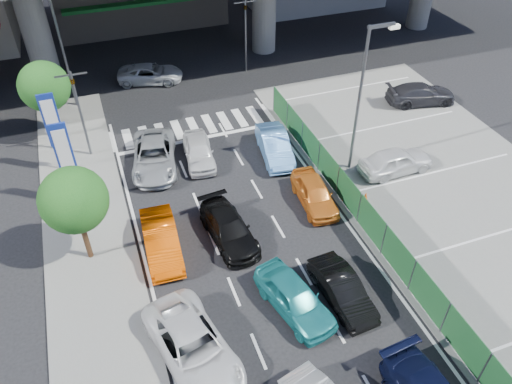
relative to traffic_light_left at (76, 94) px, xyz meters
name	(u,v)px	position (x,y,z in m)	size (l,w,h in m)	color
ground	(269,281)	(6.20, -12.00, -3.94)	(120.00, 120.00, 0.00)	black
parking_lot	(455,196)	(17.20, -10.00, -3.91)	(12.00, 28.00, 0.06)	slate
sidewalk_left	(91,257)	(-0.80, -8.00, -3.88)	(4.00, 30.00, 0.12)	slate
fence_run	(370,222)	(11.50, -11.00, -3.04)	(0.16, 22.00, 1.80)	#1B5026
traffic_light_left	(76,94)	(0.00, 0.00, 0.00)	(1.60, 1.24, 5.20)	#595B60
traffic_light_right	(245,18)	(11.70, 7.00, 0.00)	(1.60, 1.24, 5.20)	#595B60
street_lamp_right	(364,89)	(13.37, -6.00, 0.83)	(1.65, 0.22, 8.00)	#595B60
street_lamp_left	(62,35)	(-0.13, 6.00, 0.83)	(1.65, 0.22, 8.00)	#595B60
signboard_near	(64,154)	(-1.00, -4.01, -0.87)	(0.80, 0.14, 4.70)	#595B60
signboard_far	(53,123)	(-1.40, -1.01, -0.87)	(0.80, 0.14, 4.70)	#595B60
tree_near	(74,200)	(-0.80, -8.00, -0.55)	(2.80, 2.80, 4.80)	#382314
tree_far	(44,87)	(-1.60, 2.50, -0.55)	(2.80, 2.80, 4.80)	#382314
sedan_white_mid_left	(193,346)	(2.28, -14.40, -3.25)	(2.29, 4.97, 1.38)	silver
taxi_teal_mid	(295,298)	(6.62, -13.64, -3.25)	(1.63, 4.05, 1.38)	teal
hatch_black_mid_right	(342,290)	(8.62, -13.88, -3.32)	(1.30, 3.73, 1.23)	black
taxi_orange_left	(161,240)	(2.29, -8.70, -3.25)	(1.46, 4.19, 1.38)	#EA5002
sedan_black_mid	(229,229)	(5.37, -8.95, -3.32)	(1.72, 4.23, 1.23)	black
taxi_orange_right	(315,193)	(10.13, -8.01, -3.29)	(1.52, 3.79, 1.29)	orange
wagon_silver_front_left	(154,156)	(3.24, -2.23, -3.25)	(2.29, 4.96, 1.38)	#96999D
sedan_white_front_mid	(199,151)	(5.64, -2.54, -3.29)	(1.53, 3.80, 1.29)	silver
kei_truck_front_right	(275,146)	(9.76, -3.55, -3.25)	(1.46, 4.19, 1.38)	#518ACE
crossing_wagon_silver	(150,74)	(4.89, 7.71, -3.32)	(2.05, 4.45, 1.24)	silver
parked_sedan_white	(396,161)	(15.30, -7.15, -3.18)	(1.64, 4.07, 1.39)	silver
parked_sedan_dgrey	(421,94)	(20.85, -1.32, -3.22)	(1.83, 4.49, 1.30)	#28282D
traffic_cone	(365,197)	(12.52, -8.91, -3.54)	(0.35, 0.35, 0.67)	#D4490B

